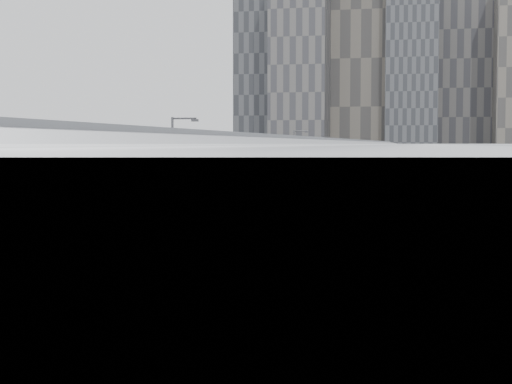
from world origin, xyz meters
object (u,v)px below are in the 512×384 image
(bus_3, at_px, (272,216))
(street_lamp_far, at_px, (295,157))
(street_lamp_near, at_px, (175,168))
(bus_2, at_px, (210,244))
(bus_4, at_px, (290,204))
(shipping_container, at_px, (290,182))
(suv, at_px, (323,179))
(bus_8, at_px, (352,177))
(bus_6, at_px, (331,185))
(bus_1, at_px, (95,298))
(bus_5, at_px, (324,191))
(bus_7, at_px, (341,180))

(bus_3, height_order, street_lamp_far, street_lamp_far)
(street_lamp_near, bearing_deg, bus_2, -65.76)
(bus_4, relative_size, shipping_container, 2.17)
(street_lamp_near, height_order, suv, street_lamp_near)
(bus_3, relative_size, street_lamp_far, 1.50)
(bus_3, distance_m, bus_4, 13.34)
(bus_8, distance_m, street_lamp_near, 69.61)
(bus_6, bearing_deg, bus_1, -85.93)
(bus_5, distance_m, street_lamp_far, 20.69)
(bus_2, height_order, street_lamp_far, street_lamp_far)
(bus_8, bearing_deg, suv, 124.95)
(street_lamp_near, xyz_separation_m, suv, (0.79, 78.51, -4.29))
(bus_4, bearing_deg, bus_3, -81.54)
(bus_3, bearing_deg, street_lamp_far, 96.53)
(bus_7, bearing_deg, street_lamp_near, -98.15)
(shipping_container, bearing_deg, bus_7, -47.52)
(bus_4, height_order, street_lamp_near, street_lamp_near)
(street_lamp_far, bearing_deg, suv, 89.79)
(bus_5, xyz_separation_m, suv, (-6.30, 48.07, -0.89))
(bus_4, distance_m, bus_7, 41.69)
(bus_6, height_order, bus_7, bus_7)
(bus_5, distance_m, bus_8, 38.77)
(bus_2, xyz_separation_m, street_lamp_far, (-6.09, 64.89, 3.44))
(bus_4, bearing_deg, bus_2, -84.29)
(bus_7, bearing_deg, bus_3, -90.89)
(bus_6, bearing_deg, bus_8, 93.29)
(street_lamp_near, bearing_deg, bus_4, 66.27)
(street_lamp_far, relative_size, shipping_container, 1.52)
(suv, bearing_deg, street_lamp_near, -83.32)
(bus_6, relative_size, bus_8, 1.11)
(bus_8, relative_size, shipping_container, 2.18)
(bus_4, xyz_separation_m, street_lamp_near, (-6.10, -13.87, 3.56))
(street_lamp_near, bearing_deg, bus_1, -77.21)
(street_lamp_near, bearing_deg, suv, 89.42)
(bus_7, bearing_deg, shipping_container, 150.92)
(bus_2, distance_m, bus_4, 28.94)
(bus_5, bearing_deg, bus_3, -91.79)
(bus_2, relative_size, bus_6, 0.92)
(bus_4, bearing_deg, bus_8, 93.87)
(bus_2, xyz_separation_m, bus_3, (0.27, 15.63, 0.04))
(bus_6, relative_size, shipping_container, 2.41)
(bus_4, relative_size, bus_8, 0.99)
(bus_3, bearing_deg, street_lamp_near, -176.25)
(bus_6, relative_size, suv, 2.48)
(bus_1, height_order, bus_8, bus_8)
(suv, bearing_deg, shipping_container, -90.46)
(bus_5, height_order, suv, bus_5)
(bus_5, xyz_separation_m, bus_8, (-0.51, 38.77, -0.14))
(bus_2, height_order, bus_3, bus_3)
(bus_5, xyz_separation_m, bus_6, (-0.76, 12.05, 0.01))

